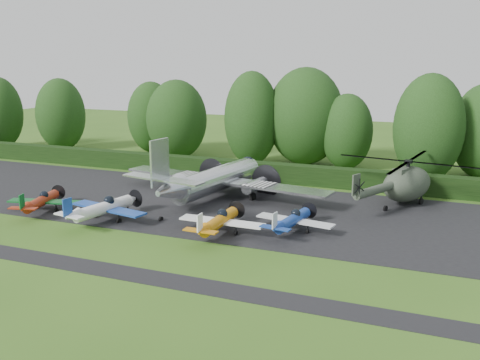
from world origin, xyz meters
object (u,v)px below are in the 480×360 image
at_px(transport_plane, 216,179).
at_px(helicopter, 407,181).
at_px(light_plane_red, 42,201).
at_px(light_plane_white, 104,208).
at_px(light_plane_orange, 219,221).
at_px(light_plane_blue, 293,220).

relative_size(transport_plane, helicopter, 1.47).
height_order(light_plane_red, light_plane_white, light_plane_white).
distance_m(light_plane_red, helicopter, 32.14).
bearing_deg(light_plane_orange, light_plane_blue, 26.66).
xyz_separation_m(light_plane_white, light_plane_blue, (14.96, 3.00, -0.17)).
bearing_deg(light_plane_blue, transport_plane, 135.70).
xyz_separation_m(transport_plane, light_plane_blue, (9.37, -6.62, -0.96)).
distance_m(transport_plane, light_plane_white, 11.16).
distance_m(light_plane_red, light_plane_blue, 21.71).
bearing_deg(light_plane_white, helicopter, 21.49).
bearing_deg(light_plane_orange, helicopter, 48.12).
distance_m(light_plane_white, light_plane_blue, 15.26).
bearing_deg(light_plane_blue, light_plane_orange, -161.90).
xyz_separation_m(light_plane_orange, light_plane_blue, (4.95, 2.54, -0.08)).
bearing_deg(helicopter, light_plane_white, -171.98).
height_order(light_plane_red, helicopter, helicopter).
bearing_deg(helicopter, light_plane_red, -178.77).
relative_size(light_plane_red, light_plane_orange, 0.94).
xyz_separation_m(light_plane_red, light_plane_orange, (16.59, 0.19, 0.07)).
bearing_deg(light_plane_red, helicopter, 40.16).
distance_m(light_plane_blue, helicopter, 13.58).
distance_m(light_plane_white, light_plane_orange, 10.02).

